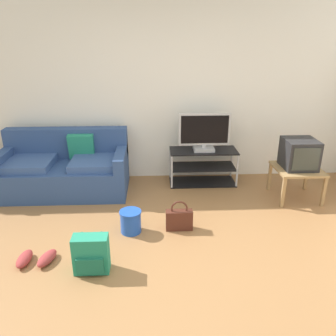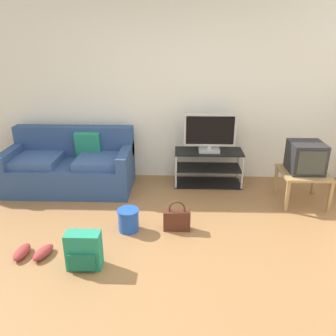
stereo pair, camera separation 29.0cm
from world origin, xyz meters
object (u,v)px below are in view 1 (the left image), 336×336
Objects in this scene: handbag at (179,219)px; cleaning_bucket at (131,221)px; tv_stand at (203,167)px; side_table at (297,172)px; crt_tv at (299,154)px; sneakers_pair at (36,258)px; flat_tv at (204,133)px; backpack at (91,255)px; couch at (65,169)px.

cleaning_bucket is (-0.55, -0.03, 0.01)m from handbag.
handbag is (-0.45, -1.32, -0.13)m from tv_stand.
side_table is 0.25m from crt_tv.
sneakers_pair is at bearing -159.28° from handbag.
tv_stand is 2.55× the size of sneakers_pair.
flat_tv is 2.49m from backpack.
couch is 1.93m from handbag.
tv_stand is 1.69m from cleaning_bucket.
backpack is at bearing -115.85° from cleaning_bucket.
crt_tv is 1.15× the size of backpack.
crt_tv is at bearing -6.66° from couch.
tv_stand is at bearing 90.00° from flat_tv.
handbag is 1.57m from sneakers_pair.
crt_tv reaches higher than sneakers_pair.
tv_stand is at bearing 154.78° from side_table.
side_table is 1.54× the size of sneakers_pair.
sneakers_pair is (-1.92, -1.87, -0.22)m from tv_stand.
crt_tv is at bearing 90.00° from side_table.
sneakers_pair is at bearing -156.98° from crt_tv.
crt_tv is 1.19× the size of handbag.
couch is at bearing -175.65° from flat_tv.
crt_tv is (1.20, -0.53, -0.16)m from flat_tv.
backpack is at bearing -70.29° from couch.
tv_stand is at bearing 29.74° from backpack.
couch is 4.85× the size of handbag.
backpack is (-1.34, -2.00, -0.61)m from flat_tv.
handbag is (1.55, -1.14, -0.19)m from couch.
backpack is 0.76m from cleaning_bucket.
couch is 2.96× the size of side_table.
crt_tv is at bearing -23.69° from flat_tv.
cleaning_bucket is at bearing -160.09° from crt_tv.
couch is at bearing 130.23° from cleaning_bucket.
couch reaches higher than cleaning_bucket.
couch reaches higher than crt_tv.
crt_tv is at bearing 19.91° from cleaning_bucket.
handbag is at bearing 20.72° from sneakers_pair.
sneakers_pair is (-1.92, -1.85, -0.75)m from flat_tv.
cleaning_bucket is (-2.21, -0.78, -0.24)m from side_table.
cleaning_bucket is 1.05m from sneakers_pair.
couch reaches higher than backpack.
tv_stand is 2.43m from backpack.
backpack is at bearing -123.71° from flat_tv.
handbag reaches higher than cleaning_bucket.
flat_tv is at bearing -90.00° from tv_stand.
couch is 4.54× the size of sneakers_pair.
couch is 2.01m from tv_stand.
crt_tv is 2.97m from backpack.
tv_stand is at bearing 4.99° from couch.
tv_stand reaches higher than side_table.
side_table is 1.64× the size of handbag.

